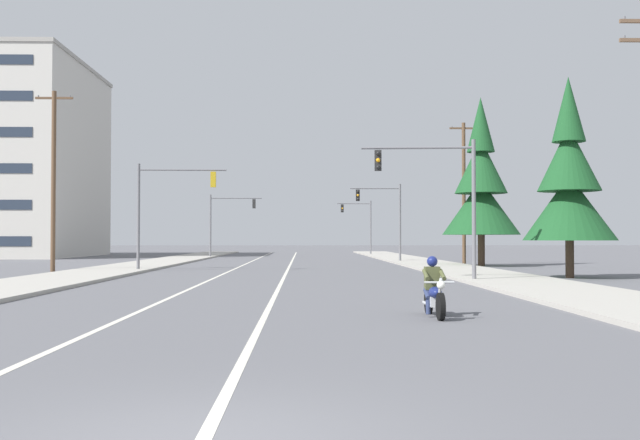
% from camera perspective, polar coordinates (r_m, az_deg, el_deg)
% --- Properties ---
extents(lane_stripe_center, '(0.16, 100.00, 0.01)m').
position_cam_1_polar(lane_stripe_center, '(52.06, -2.32, -3.49)').
color(lane_stripe_center, beige).
rests_on(lane_stripe_center, ground).
extents(lane_stripe_left, '(0.16, 100.00, 0.01)m').
position_cam_1_polar(lane_stripe_left, '(52.23, -5.95, -3.47)').
color(lane_stripe_left, beige).
rests_on(lane_stripe_left, ground).
extents(sidewalk_kerb_right, '(4.40, 110.00, 0.14)m').
position_cam_1_polar(sidewalk_kerb_right, '(47.91, 9.58, -3.57)').
color(sidewalk_kerb_right, '#ADA89E').
rests_on(sidewalk_kerb_right, ground).
extents(sidewalk_kerb_left, '(4.40, 110.00, 0.14)m').
position_cam_1_polar(sidewalk_kerb_left, '(48.32, -14.44, -3.53)').
color(sidewalk_kerb_left, '#ADA89E').
rests_on(sidewalk_kerb_left, ground).
extents(motorcycle_with_rider, '(0.70, 2.19, 1.46)m').
position_cam_1_polar(motorcycle_with_rider, '(18.38, 8.64, -5.46)').
color(motorcycle_with_rider, black).
rests_on(motorcycle_with_rider, ground).
extents(traffic_signal_near_right, '(4.97, 0.51, 6.20)m').
position_cam_1_polar(traffic_signal_near_right, '(33.11, 9.17, 2.44)').
color(traffic_signal_near_right, slate).
rests_on(traffic_signal_near_right, ground).
extents(traffic_signal_near_left, '(5.13, 0.40, 6.20)m').
position_cam_1_polar(traffic_signal_near_left, '(44.15, -11.74, 1.51)').
color(traffic_signal_near_left, slate).
rests_on(traffic_signal_near_left, ground).
extents(traffic_signal_mid_right, '(4.00, 0.37, 6.20)m').
position_cam_1_polar(traffic_signal_mid_right, '(59.45, 5.02, 0.67)').
color(traffic_signal_mid_right, slate).
rests_on(traffic_signal_mid_right, ground).
extents(traffic_signal_mid_left, '(5.11, 0.37, 6.20)m').
position_cam_1_polar(traffic_signal_mid_left, '(74.17, -7.19, 0.32)').
color(traffic_signal_mid_left, slate).
rests_on(traffic_signal_mid_left, ground).
extents(traffic_signal_far_right, '(3.91, 0.54, 6.20)m').
position_cam_1_polar(traffic_signal_far_right, '(85.22, 3.15, 0.03)').
color(traffic_signal_far_right, slate).
rests_on(traffic_signal_far_right, ground).
extents(utility_pole_left_near, '(2.14, 0.26, 10.34)m').
position_cam_1_polar(utility_pole_left_near, '(45.54, -19.58, 3.06)').
color(utility_pole_left_near, brown).
rests_on(utility_pole_left_near, ground).
extents(utility_pole_right_far, '(2.03, 0.26, 10.27)m').
position_cam_1_polar(utility_pole_right_far, '(55.20, 10.86, 2.19)').
color(utility_pole_right_far, brown).
rests_on(utility_pole_right_far, ground).
extents(conifer_tree_right_verge_near, '(4.40, 4.40, 9.68)m').
position_cam_1_polar(conifer_tree_right_verge_near, '(37.87, 18.39, 2.51)').
color(conifer_tree_right_verge_near, '#423023').
rests_on(conifer_tree_right_verge_near, ground).
extents(conifer_tree_right_verge_far, '(5.26, 5.26, 11.57)m').
position_cam_1_polar(conifer_tree_right_verge_far, '(52.40, 12.13, 2.35)').
color(conifer_tree_right_verge_far, '#423023').
rests_on(conifer_tree_right_verge_far, ground).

